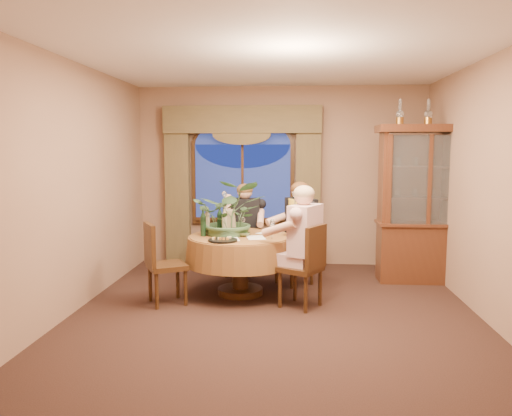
# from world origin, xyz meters

# --- Properties ---
(floor) EXTENTS (5.00, 5.00, 0.00)m
(floor) POSITION_xyz_m (0.00, 0.00, 0.00)
(floor) COLOR black
(floor) RESTS_ON ground
(wall_back) EXTENTS (4.50, 0.00, 4.50)m
(wall_back) POSITION_xyz_m (0.00, 2.50, 1.40)
(wall_back) COLOR #86624C
(wall_back) RESTS_ON ground
(wall_right) EXTENTS (0.00, 5.00, 5.00)m
(wall_right) POSITION_xyz_m (2.25, 0.00, 1.40)
(wall_right) COLOR #86624C
(wall_right) RESTS_ON ground
(ceiling) EXTENTS (5.00, 5.00, 0.00)m
(ceiling) POSITION_xyz_m (0.00, 0.00, 2.80)
(ceiling) COLOR white
(ceiling) RESTS_ON wall_back
(window) EXTENTS (1.62, 0.10, 1.32)m
(window) POSITION_xyz_m (-0.60, 2.43, 1.30)
(window) COLOR navy
(window) RESTS_ON wall_back
(arched_transom) EXTENTS (1.60, 0.06, 0.44)m
(arched_transom) POSITION_xyz_m (-0.60, 2.43, 2.08)
(arched_transom) COLOR navy
(arched_transom) RESTS_ON wall_back
(drapery_left) EXTENTS (0.38, 0.14, 2.32)m
(drapery_left) POSITION_xyz_m (-1.63, 2.38, 1.18)
(drapery_left) COLOR #493F26
(drapery_left) RESTS_ON floor
(drapery_right) EXTENTS (0.38, 0.14, 2.32)m
(drapery_right) POSITION_xyz_m (0.43, 2.38, 1.18)
(drapery_right) COLOR #493F26
(drapery_right) RESTS_ON floor
(swag_valance) EXTENTS (2.45, 0.16, 0.42)m
(swag_valance) POSITION_xyz_m (-0.60, 2.35, 2.28)
(swag_valance) COLOR #493F26
(swag_valance) RESTS_ON wall_back
(dining_table) EXTENTS (1.69, 1.69, 0.75)m
(dining_table) POSITION_xyz_m (-0.46, 0.73, 0.38)
(dining_table) COLOR #943C24
(dining_table) RESTS_ON floor
(china_cabinet) EXTENTS (1.33, 0.53, 2.15)m
(china_cabinet) POSITION_xyz_m (2.00, 1.54, 1.08)
(china_cabinet) COLOR #3D1E12
(china_cabinet) RESTS_ON floor
(oil_lamp_left) EXTENTS (0.11, 0.11, 0.34)m
(oil_lamp_left) POSITION_xyz_m (1.62, 1.54, 2.32)
(oil_lamp_left) COLOR #A5722D
(oil_lamp_left) RESTS_ON china_cabinet
(oil_lamp_center) EXTENTS (0.11, 0.11, 0.34)m
(oil_lamp_center) POSITION_xyz_m (2.00, 1.54, 2.32)
(oil_lamp_center) COLOR #A5722D
(oil_lamp_center) RESTS_ON china_cabinet
(oil_lamp_right) EXTENTS (0.11, 0.11, 0.34)m
(oil_lamp_right) POSITION_xyz_m (2.37, 1.54, 2.32)
(oil_lamp_right) COLOR #A5722D
(oil_lamp_right) RESTS_ON china_cabinet
(chair_right) EXTENTS (0.58, 0.58, 0.96)m
(chair_right) POSITION_xyz_m (0.29, 0.28, 0.48)
(chair_right) COLOR black
(chair_right) RESTS_ON floor
(chair_back_right) EXTENTS (0.59, 0.59, 0.96)m
(chair_back_right) POSITION_xyz_m (0.22, 1.26, 0.48)
(chair_back_right) COLOR black
(chair_back_right) RESTS_ON floor
(chair_back) EXTENTS (0.48, 0.48, 0.96)m
(chair_back) POSITION_xyz_m (-0.60, 1.72, 0.48)
(chair_back) COLOR black
(chair_back) RESTS_ON floor
(chair_front_left) EXTENTS (0.57, 0.57, 0.96)m
(chair_front_left) POSITION_xyz_m (-1.28, 0.28, 0.48)
(chair_front_left) COLOR black
(chair_front_left) RESTS_ON floor
(person_pink) EXTENTS (0.65, 0.66, 1.42)m
(person_pink) POSITION_xyz_m (0.34, 0.32, 0.71)
(person_pink) COLOR #CAA4A4
(person_pink) RESTS_ON floor
(person_back) EXTENTS (0.49, 0.46, 1.35)m
(person_back) POSITION_xyz_m (-0.48, 1.59, 0.68)
(person_back) COLOR black
(person_back) RESTS_ON floor
(person_scarf) EXTENTS (0.65, 0.67, 1.41)m
(person_scarf) POSITION_xyz_m (0.31, 1.18, 0.70)
(person_scarf) COLOR black
(person_scarf) RESTS_ON floor
(stoneware_vase) EXTENTS (0.17, 0.17, 0.31)m
(stoneware_vase) POSITION_xyz_m (-0.60, 0.85, 0.90)
(stoneware_vase) COLOR #8E7D5D
(stoneware_vase) RESTS_ON dining_table
(centerpiece_plant) EXTENTS (0.90, 1.00, 0.78)m
(centerpiece_plant) POSITION_xyz_m (-0.59, 0.83, 1.34)
(centerpiece_plant) COLOR #385B36
(centerpiece_plant) RESTS_ON dining_table
(olive_bowl) EXTENTS (0.16, 0.16, 0.05)m
(olive_bowl) POSITION_xyz_m (-0.41, 0.68, 0.77)
(olive_bowl) COLOR #495830
(olive_bowl) RESTS_ON dining_table
(cheese_platter) EXTENTS (0.35, 0.35, 0.02)m
(cheese_platter) POSITION_xyz_m (-0.62, 0.32, 0.76)
(cheese_platter) COLOR black
(cheese_platter) RESTS_ON dining_table
(wine_bottle_0) EXTENTS (0.07, 0.07, 0.33)m
(wine_bottle_0) POSITION_xyz_m (-0.91, 0.67, 0.92)
(wine_bottle_0) COLOR black
(wine_bottle_0) RESTS_ON dining_table
(wine_bottle_1) EXTENTS (0.07, 0.07, 0.33)m
(wine_bottle_1) POSITION_xyz_m (-0.89, 0.83, 0.92)
(wine_bottle_1) COLOR tan
(wine_bottle_1) RESTS_ON dining_table
(wine_bottle_2) EXTENTS (0.07, 0.07, 0.33)m
(wine_bottle_2) POSITION_xyz_m (-0.74, 0.92, 0.92)
(wine_bottle_2) COLOR black
(wine_bottle_2) RESTS_ON dining_table
(wine_bottle_3) EXTENTS (0.07, 0.07, 0.33)m
(wine_bottle_3) POSITION_xyz_m (-0.66, 0.79, 0.92)
(wine_bottle_3) COLOR tan
(wine_bottle_3) RESTS_ON dining_table
(tasting_paper_0) EXTENTS (0.27, 0.34, 0.00)m
(tasting_paper_0) POSITION_xyz_m (-0.25, 0.58, 0.75)
(tasting_paper_0) COLOR white
(tasting_paper_0) RESTS_ON dining_table
(tasting_paper_1) EXTENTS (0.34, 0.37, 0.00)m
(tasting_paper_1) POSITION_xyz_m (-0.11, 0.95, 0.75)
(tasting_paper_1) COLOR white
(tasting_paper_1) RESTS_ON dining_table
(tasting_paper_2) EXTENTS (0.27, 0.34, 0.00)m
(tasting_paper_2) POSITION_xyz_m (-0.55, 0.46, 0.75)
(tasting_paper_2) COLOR white
(tasting_paper_2) RESTS_ON dining_table
(wine_glass_person_pink) EXTENTS (0.07, 0.07, 0.18)m
(wine_glass_person_pink) POSITION_xyz_m (-0.05, 0.52, 0.84)
(wine_glass_person_pink) COLOR silver
(wine_glass_person_pink) RESTS_ON dining_table
(wine_glass_person_back) EXTENTS (0.07, 0.07, 0.18)m
(wine_glass_person_back) POSITION_xyz_m (-0.47, 1.19, 0.84)
(wine_glass_person_back) COLOR silver
(wine_glass_person_back) RESTS_ON dining_table
(wine_glass_person_scarf) EXTENTS (0.07, 0.07, 0.18)m
(wine_glass_person_scarf) POSITION_xyz_m (-0.07, 0.96, 0.84)
(wine_glass_person_scarf) COLOR silver
(wine_glass_person_scarf) RESTS_ON dining_table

